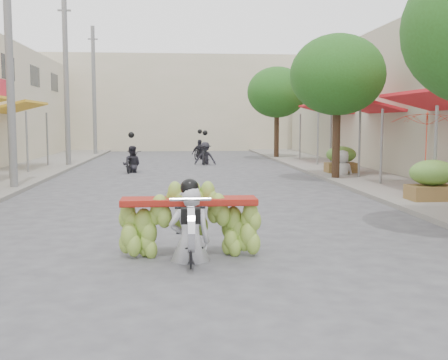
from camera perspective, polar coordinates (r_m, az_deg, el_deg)
ground at (r=6.23m, az=-1.09°, el=-14.11°), size 120.00×120.00×0.00m
sidewalk_right at (r=22.21m, az=14.50°, el=0.40°), size 4.00×60.00×0.12m
far_building at (r=43.86m, az=-4.50°, el=7.72°), size 20.00×6.00×7.00m
utility_pole_mid at (r=18.62m, az=-20.98°, el=11.39°), size 0.60×0.24×8.00m
utility_pole_far at (r=27.36m, az=-15.74°, el=9.69°), size 0.60×0.24×8.00m
utility_pole_back at (r=36.23m, az=-13.07°, el=8.79°), size 0.60×0.24×8.00m
street_tree_mid at (r=20.73m, az=11.46°, el=10.39°), size 3.40×3.40×5.25m
street_tree_far at (r=32.40m, az=5.40°, el=8.84°), size 3.40×3.40×5.25m
produce_crate_mid at (r=15.39m, az=20.41°, el=0.28°), size 1.20×0.88×1.16m
produce_crate_far at (r=22.85m, az=11.81°, el=2.26°), size 1.20×0.88×1.16m
banana_motorbike at (r=8.72m, az=-3.53°, el=-3.40°), size 2.20×1.79×2.16m
market_umbrella at (r=15.52m, az=19.98°, el=6.72°), size 2.39×2.39×1.68m
pedestrian at (r=21.93m, az=11.97°, el=2.99°), size 0.98×0.66×1.87m
bg_motorbike_a at (r=23.95m, az=-9.37°, el=2.55°), size 0.86×1.65×1.95m
bg_motorbike_b at (r=27.97m, az=-1.93°, el=3.29°), size 1.13×1.81×1.95m
bg_motorbike_c at (r=31.81m, az=-2.47°, el=3.54°), size 1.17×1.69×1.95m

